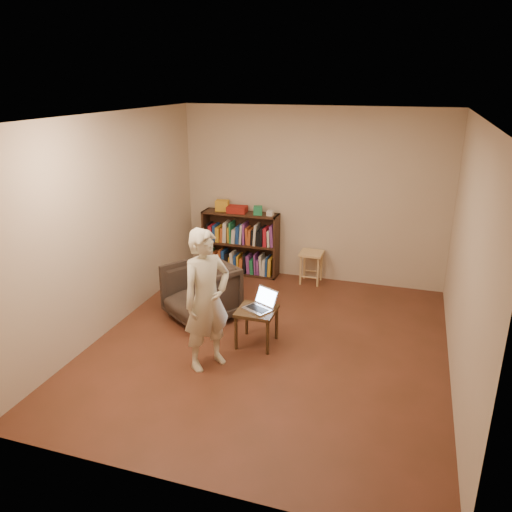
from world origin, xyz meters
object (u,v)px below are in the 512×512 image
(stool, at_px, (311,258))
(side_table, at_px, (257,315))
(laptop, at_px, (261,304))
(person, at_px, (207,300))
(bookshelf, at_px, (241,247))
(armchair, at_px, (201,292))

(stool, xyz_separation_m, side_table, (-0.22, -2.04, -0.02))
(stool, bearing_deg, laptop, -95.16)
(stool, height_order, laptop, laptop)
(person, bearing_deg, side_table, 2.15)
(bookshelf, distance_m, armchair, 1.68)
(armchair, relative_size, laptop, 1.93)
(bookshelf, relative_size, laptop, 2.89)
(bookshelf, xyz_separation_m, stool, (1.15, -0.06, -0.05))
(laptop, height_order, person, person)
(stool, relative_size, armchair, 0.61)
(side_table, bearing_deg, laptop, 52.28)
(side_table, distance_m, laptop, 0.14)
(side_table, bearing_deg, bookshelf, 113.89)
(bookshelf, distance_m, person, 2.77)
(laptop, bearing_deg, armchair, -174.43)
(armchair, height_order, side_table, armchair)
(side_table, relative_size, laptop, 1.07)
(stool, relative_size, laptop, 1.18)
(stool, xyz_separation_m, armchair, (-1.11, -1.62, -0.03))
(side_table, xyz_separation_m, laptop, (0.04, 0.05, 0.13))
(bookshelf, height_order, stool, bookshelf)
(side_table, height_order, person, person)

